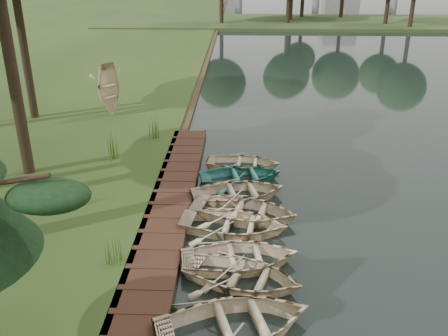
{
  "coord_description": "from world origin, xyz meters",
  "views": [
    {
      "loc": [
        0.98,
        -16.21,
        8.91
      ],
      "look_at": [
        0.38,
        0.74,
        1.43
      ],
      "focal_mm": 40.0,
      "sensor_mm": 36.0,
      "label": 1
    }
  ],
  "objects_px": {
    "boardwalk": "(170,207)",
    "stored_rowboat": "(111,110)",
    "rowboat_1": "(243,274)",
    "rowboat_0": "(235,321)",
    "rowboat_2": "(240,255)"
  },
  "relations": [
    {
      "from": "boardwalk",
      "to": "stored_rowboat",
      "type": "distance_m",
      "value": 11.51
    },
    {
      "from": "rowboat_1",
      "to": "stored_rowboat",
      "type": "distance_m",
      "value": 16.64
    },
    {
      "from": "rowboat_0",
      "to": "stored_rowboat",
      "type": "height_order",
      "value": "stored_rowboat"
    },
    {
      "from": "stored_rowboat",
      "to": "rowboat_2",
      "type": "bearing_deg",
      "value": -116.58
    },
    {
      "from": "rowboat_0",
      "to": "rowboat_2",
      "type": "height_order",
      "value": "rowboat_0"
    },
    {
      "from": "rowboat_1",
      "to": "stored_rowboat",
      "type": "bearing_deg",
      "value": 44.93
    },
    {
      "from": "boardwalk",
      "to": "rowboat_2",
      "type": "relative_size",
      "value": 4.44
    },
    {
      "from": "boardwalk",
      "to": "rowboat_2",
      "type": "distance_m",
      "value": 4.37
    },
    {
      "from": "rowboat_0",
      "to": "rowboat_2",
      "type": "bearing_deg",
      "value": -19.25
    },
    {
      "from": "rowboat_0",
      "to": "rowboat_2",
      "type": "xyz_separation_m",
      "value": [
        0.1,
        2.93,
        -0.04
      ]
    },
    {
      "from": "rowboat_1",
      "to": "stored_rowboat",
      "type": "height_order",
      "value": "stored_rowboat"
    },
    {
      "from": "rowboat_2",
      "to": "boardwalk",
      "type": "bearing_deg",
      "value": 28.28
    },
    {
      "from": "rowboat_0",
      "to": "rowboat_1",
      "type": "xyz_separation_m",
      "value": [
        0.19,
        2.04,
        -0.05
      ]
    },
    {
      "from": "rowboat_0",
      "to": "rowboat_1",
      "type": "relative_size",
      "value": 1.15
    },
    {
      "from": "rowboat_2",
      "to": "rowboat_1",
      "type": "bearing_deg",
      "value": 177.37
    }
  ]
}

